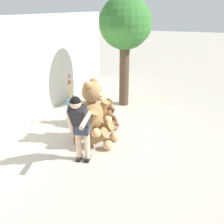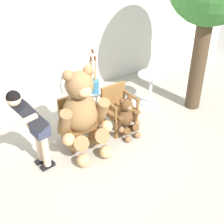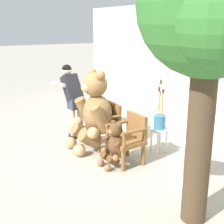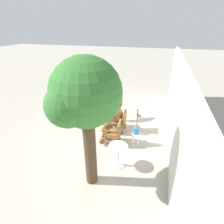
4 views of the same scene
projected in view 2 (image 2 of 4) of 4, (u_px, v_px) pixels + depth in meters
ground_plane at (110, 146)px, 5.63m from camera, size 60.00×60.00×0.00m
back_wall at (54, 33)px, 6.62m from camera, size 10.00×0.16×2.80m
wooden_chair_left at (77, 120)px, 5.52m from camera, size 0.57×0.53×0.86m
wooden_chair_right at (118, 107)px, 5.88m from camera, size 0.60×0.56×0.86m
teddy_bear_large at (82, 113)px, 5.17m from camera, size 0.92×0.87×1.54m
teddy_bear_small at (126, 117)px, 5.72m from camera, size 0.48×0.46×0.79m
person_visitor at (31, 123)px, 4.66m from camera, size 0.77×0.57×1.52m
white_stool at (94, 96)px, 6.43m from camera, size 0.34×0.34×0.46m
brush_bucket at (94, 84)px, 6.28m from camera, size 0.22×0.22×0.93m
round_side_table at (151, 86)px, 6.62m from camera, size 0.56×0.56×0.72m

